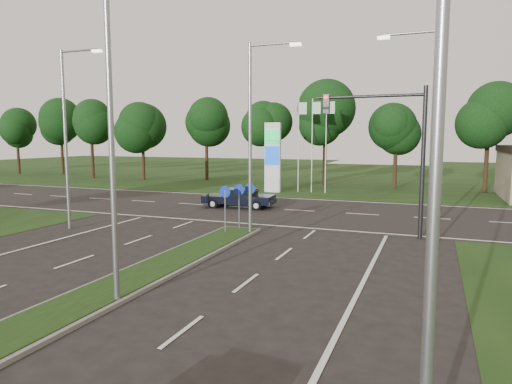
% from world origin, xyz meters
% --- Properties ---
extents(verge_far, '(160.00, 50.00, 0.02)m').
position_xyz_m(verge_far, '(0.00, 55.00, 0.00)').
color(verge_far, black).
rests_on(verge_far, ground).
extents(cross_road, '(160.00, 12.00, 0.02)m').
position_xyz_m(cross_road, '(0.00, 24.00, 0.00)').
color(cross_road, black).
rests_on(cross_road, ground).
extents(median_kerb, '(2.00, 26.00, 0.12)m').
position_xyz_m(median_kerb, '(0.00, 4.00, 0.06)').
color(median_kerb, slate).
rests_on(median_kerb, ground).
extents(streetlight_median_near, '(2.53, 0.22, 9.00)m').
position_xyz_m(streetlight_median_near, '(1.00, 6.00, 5.08)').
color(streetlight_median_near, gray).
rests_on(streetlight_median_near, ground).
extents(streetlight_median_far, '(2.53, 0.22, 9.00)m').
position_xyz_m(streetlight_median_far, '(1.00, 16.00, 5.08)').
color(streetlight_median_far, gray).
rests_on(streetlight_median_far, ground).
extents(streetlight_left_far, '(2.53, 0.22, 9.00)m').
position_xyz_m(streetlight_left_far, '(-8.30, 14.00, 5.08)').
color(streetlight_left_far, gray).
rests_on(streetlight_left_far, ground).
extents(streetlight_right_far, '(2.53, 0.22, 9.00)m').
position_xyz_m(streetlight_right_far, '(8.80, 16.00, 5.08)').
color(streetlight_right_far, gray).
rests_on(streetlight_right_far, ground).
extents(streetlight_right_near, '(2.53, 0.22, 9.00)m').
position_xyz_m(streetlight_right_near, '(8.80, 2.00, 5.08)').
color(streetlight_right_near, gray).
rests_on(streetlight_right_near, ground).
extents(traffic_signal, '(5.10, 0.42, 7.00)m').
position_xyz_m(traffic_signal, '(7.19, 18.00, 4.65)').
color(traffic_signal, black).
rests_on(traffic_signal, ground).
extents(median_signs, '(1.16, 1.76, 2.38)m').
position_xyz_m(median_signs, '(0.00, 16.40, 1.71)').
color(median_signs, gray).
rests_on(median_signs, ground).
extents(gas_pylon, '(5.80, 1.26, 8.00)m').
position_xyz_m(gas_pylon, '(-3.79, 33.05, 3.20)').
color(gas_pylon, silver).
rests_on(gas_pylon, ground).
extents(treeline_far, '(6.00, 6.00, 9.90)m').
position_xyz_m(treeline_far, '(0.10, 39.93, 6.83)').
color(treeline_far, black).
rests_on(treeline_far, ground).
extents(navy_sedan, '(4.84, 2.32, 1.29)m').
position_xyz_m(navy_sedan, '(-3.15, 23.74, 0.69)').
color(navy_sedan, black).
rests_on(navy_sedan, ground).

